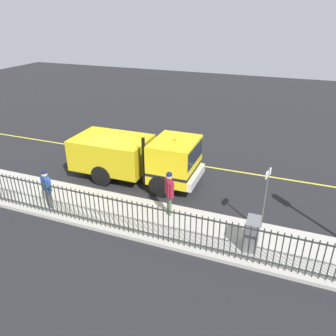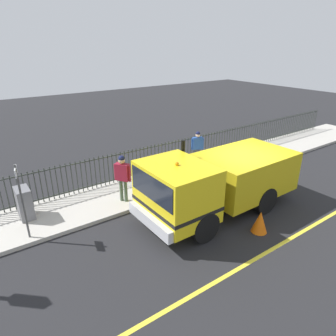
{
  "view_description": "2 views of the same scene",
  "coord_description": "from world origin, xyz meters",
  "px_view_note": "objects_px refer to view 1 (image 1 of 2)",
  "views": [
    {
      "loc": [
        12.04,
        7.65,
        7.15
      ],
      "look_at": [
        0.84,
        3.33,
        1.39
      ],
      "focal_mm": 35.43,
      "sensor_mm": 36.0,
      "label": 1
    },
    {
      "loc": [
        -6.74,
        8.14,
        5.49
      ],
      "look_at": [
        0.83,
        2.81,
        1.62
      ],
      "focal_mm": 31.99,
      "sensor_mm": 36.0,
      "label": 2
    }
  ],
  "objects_px": {
    "traffic_cone": "(149,158)",
    "pedestrian_distant": "(46,185)",
    "work_truck": "(142,156)",
    "street_sign": "(266,191)",
    "utility_cabinet": "(252,234)",
    "worker_standing": "(169,189)"
  },
  "relations": [
    {
      "from": "worker_standing",
      "to": "street_sign",
      "type": "xyz_separation_m",
      "value": [
        -0.38,
        3.35,
        0.38
      ]
    },
    {
      "from": "work_truck",
      "to": "traffic_cone",
      "type": "relative_size",
      "value": 8.29
    },
    {
      "from": "work_truck",
      "to": "pedestrian_distant",
      "type": "height_order",
      "value": "work_truck"
    },
    {
      "from": "utility_cabinet",
      "to": "street_sign",
      "type": "distance_m",
      "value": 1.57
    },
    {
      "from": "pedestrian_distant",
      "to": "utility_cabinet",
      "type": "distance_m",
      "value": 7.73
    },
    {
      "from": "street_sign",
      "to": "work_truck",
      "type": "bearing_deg",
      "value": -109.39
    },
    {
      "from": "worker_standing",
      "to": "work_truck",
      "type": "bearing_deg",
      "value": 7.89
    },
    {
      "from": "utility_cabinet",
      "to": "work_truck",
      "type": "bearing_deg",
      "value": -120.76
    },
    {
      "from": "pedestrian_distant",
      "to": "street_sign",
      "type": "distance_m",
      "value": 8.07
    },
    {
      "from": "pedestrian_distant",
      "to": "utility_cabinet",
      "type": "xyz_separation_m",
      "value": [
        -0.38,
        7.71,
        -0.46
      ]
    },
    {
      "from": "work_truck",
      "to": "pedestrian_distant",
      "type": "relative_size",
      "value": 3.66
    },
    {
      "from": "utility_cabinet",
      "to": "street_sign",
      "type": "height_order",
      "value": "street_sign"
    },
    {
      "from": "work_truck",
      "to": "street_sign",
      "type": "bearing_deg",
      "value": 70.15
    },
    {
      "from": "work_truck",
      "to": "utility_cabinet",
      "type": "distance_m",
      "value": 6.29
    },
    {
      "from": "work_truck",
      "to": "utility_cabinet",
      "type": "relative_size",
      "value": 5.6
    },
    {
      "from": "utility_cabinet",
      "to": "worker_standing",
      "type": "bearing_deg",
      "value": -105.2
    },
    {
      "from": "worker_standing",
      "to": "street_sign",
      "type": "distance_m",
      "value": 3.4
    },
    {
      "from": "pedestrian_distant",
      "to": "work_truck",
      "type": "bearing_deg",
      "value": 81.94
    },
    {
      "from": "traffic_cone",
      "to": "pedestrian_distant",
      "type": "bearing_deg",
      "value": -19.73
    },
    {
      "from": "pedestrian_distant",
      "to": "street_sign",
      "type": "height_order",
      "value": "street_sign"
    },
    {
      "from": "work_truck",
      "to": "pedestrian_distant",
      "type": "bearing_deg",
      "value": -33.56
    },
    {
      "from": "work_truck",
      "to": "traffic_cone",
      "type": "height_order",
      "value": "work_truck"
    }
  ]
}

